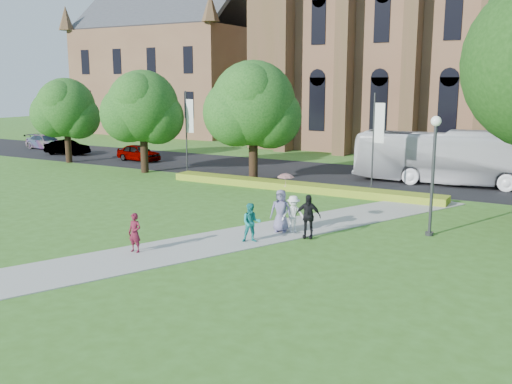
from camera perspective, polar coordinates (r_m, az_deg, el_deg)
The scene contains 21 objects.
ground at distance 23.40m, azimuth -5.10°, elevation -5.62°, with size 160.00×160.00×0.00m, color #3C6A1F.
road at distance 41.05m, azimuth 10.88°, elevation 1.48°, with size 160.00×10.00×0.02m, color black.
footpath at distance 24.19m, azimuth -3.76°, elevation -4.99°, with size 3.20×30.00×0.04m, color #B2B2A8.
flower_hedge at distance 35.51m, azimuth 4.31°, elevation 0.52°, with size 18.00×1.40×0.45m, color gold.
building_west at distance 76.46m, azimuth -8.55°, elevation 12.83°, with size 22.00×14.00×18.30m.
streetlamp at distance 25.71m, azimuth 17.34°, elevation 2.95°, with size 0.44×0.44×5.24m.
street_tree_0 at distance 42.73m, azimuth -11.28°, elevation 8.40°, with size 5.20×5.20×7.50m.
street_tree_1 at distance 37.93m, azimuth -0.28°, elevation 8.83°, with size 5.60×5.60×8.05m.
street_tree_2 at distance 49.74m, azimuth -18.49°, elevation 8.00°, with size 4.80×4.80×6.95m.
banner_pole_0 at distance 35.44m, azimuth 11.83°, elevation 5.47°, with size 0.70×0.10×6.00m.
banner_pole_1 at distance 41.83m, azimuth -6.86°, elevation 6.45°, with size 0.70×0.10×6.00m.
tour_coach at distance 39.33m, azimuth 19.09°, elevation 3.26°, with size 2.95×12.62×3.51m, color white.
car_0 at distance 49.37m, azimuth -11.65°, elevation 3.88°, with size 1.65×4.10×1.40m, color gray.
car_1 at distance 55.24m, azimuth -18.36°, elevation 4.26°, with size 1.42×4.06×1.34m, color gray.
car_2 at distance 60.61m, azimuth -20.28°, elevation 4.72°, with size 1.97×4.84×1.40m, color gray.
pedestrian_0 at distance 22.99m, azimuth -12.03°, elevation -4.00°, with size 0.57×0.38×1.57m, color maroon.
pedestrian_1 at distance 23.87m, azimuth -0.47°, elevation -3.09°, with size 0.80×0.63×1.66m, color teal.
pedestrian_2 at distance 25.49m, azimuth 3.74°, elevation -2.20°, with size 1.07×0.61×1.65m, color white.
pedestrian_3 at distance 24.58m, azimuth 5.21°, elevation -2.42°, with size 1.11×0.46×1.90m, color black.
pedestrian_4 at distance 25.47m, azimuth 2.50°, elevation -1.88°, with size 0.94×0.61×1.92m, color slate.
parasol at distance 25.23m, azimuth 2.99°, elevation 0.95°, with size 0.73×0.73×0.64m, color #CF929D.
Camera 1 is at (12.76, -18.43, 6.70)m, focal length 40.00 mm.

